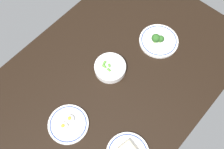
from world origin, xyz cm
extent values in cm
cube|color=black|center=(0.00, 0.00, 2.00)|extent=(135.81, 88.52, 4.00)
cylinder|color=white|center=(30.70, -4.88, 4.72)|extent=(20.03, 20.03, 1.43)
torus|color=#33478C|center=(30.70, -4.88, 5.43)|extent=(18.13, 18.13, 0.50)
cylinder|color=#9EBC72|center=(29.87, -5.98, 6.55)|extent=(1.19, 1.19, 2.23)
sphere|color=#2D6023|center=(29.87, -5.98, 8.93)|extent=(3.40, 3.40, 3.40)
cylinder|color=#9EBC72|center=(28.30, -4.00, 6.57)|extent=(1.53, 1.53, 2.27)
sphere|color=#2D6023|center=(28.30, -4.00, 9.35)|extent=(4.37, 4.37, 4.37)
cylinder|color=white|center=(2.06, 3.01, 5.85)|extent=(15.21, 15.21, 3.69)
torus|color=white|center=(2.06, 3.01, 7.69)|extent=(15.40, 15.40, 0.80)
sphere|color=#599E38|center=(-0.20, 2.40, 8.32)|extent=(1.27, 1.27, 1.27)
sphere|color=#599E38|center=(0.28, 4.93, 8.32)|extent=(1.25, 1.25, 1.25)
sphere|color=#599E38|center=(0.33, 1.46, 8.26)|extent=(1.14, 1.14, 1.14)
sphere|color=#599E38|center=(2.16, 3.77, 8.29)|extent=(1.20, 1.20, 1.20)
sphere|color=#599E38|center=(0.44, 4.11, 8.21)|extent=(1.04, 1.04, 1.04)
sphere|color=#599E38|center=(-0.08, 2.41, 8.27)|extent=(1.15, 1.15, 1.15)
sphere|color=#599E38|center=(1.66, 3.08, 8.25)|extent=(1.12, 1.12, 1.12)
sphere|color=#599E38|center=(1.94, 6.22, 8.38)|extent=(1.37, 1.37, 1.37)
sphere|color=#599E38|center=(1.16, 6.12, 8.27)|extent=(1.16, 1.16, 1.16)
sphere|color=#599E38|center=(-0.10, 5.42, 8.46)|extent=(1.53, 1.53, 1.53)
cylinder|color=white|center=(-30.75, -1.31, 4.60)|extent=(18.16, 18.16, 1.20)
torus|color=#33478C|center=(-30.75, -1.31, 5.20)|extent=(16.48, 16.48, 0.50)
ellipsoid|color=white|center=(-33.08, -0.87, 6.32)|extent=(4.07, 4.07, 2.24)
sphere|color=yellow|center=(-33.08, -0.87, 7.33)|extent=(1.63, 1.63, 1.63)
ellipsoid|color=white|center=(-28.86, -0.64, 6.32)|extent=(4.08, 4.08, 2.24)
sphere|color=yellow|center=(-28.86, -0.64, 7.33)|extent=(1.63, 1.63, 1.63)
camera|label=1|loc=(-42.04, -37.31, 123.12)|focal=43.62mm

